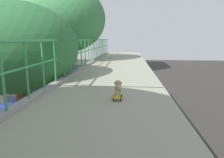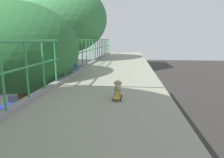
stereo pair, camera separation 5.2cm
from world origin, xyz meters
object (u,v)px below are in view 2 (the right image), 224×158
(toy_skateboard, at_px, (117,96))
(small_dog, at_px, (118,86))
(city_bus, at_px, (59,71))
(car_blue_sixth, at_px, (21,102))
(car_red_taxi_fifth, at_px, (40,118))

(toy_skateboard, relative_size, small_dog, 1.24)
(city_bus, height_order, toy_skateboard, toy_skateboard)
(car_blue_sixth, bearing_deg, toy_skateboard, -51.67)
(city_bus, bearing_deg, car_red_taxi_fifth, -74.96)
(car_red_taxi_fifth, distance_m, city_bus, 15.60)
(city_bus, height_order, small_dog, small_dog)
(toy_skateboard, bearing_deg, city_bus, 113.62)
(car_blue_sixth, bearing_deg, car_red_taxi_fifth, -45.58)
(city_bus, bearing_deg, toy_skateboard, -66.38)
(car_red_taxi_fifth, xyz_separation_m, small_dog, (6.54, -9.11, 4.86))
(city_bus, relative_size, small_dog, 30.62)
(car_red_taxi_fifth, bearing_deg, small_dog, -54.35)
(car_blue_sixth, bearing_deg, small_dog, -51.58)
(toy_skateboard, bearing_deg, car_blue_sixth, 128.33)
(city_bus, relative_size, toy_skateboard, 24.61)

